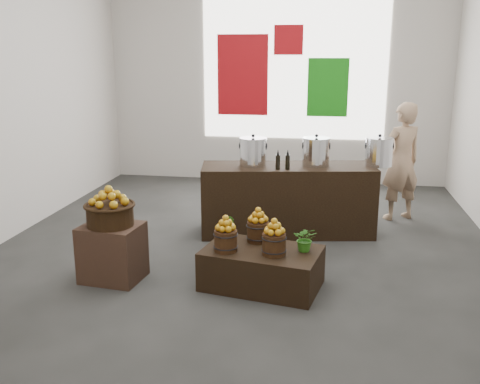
% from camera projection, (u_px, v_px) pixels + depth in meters
% --- Properties ---
extents(ground, '(7.00, 7.00, 0.00)m').
position_uv_depth(ground, '(246.00, 246.00, 6.54)').
color(ground, '#363634').
rests_on(ground, ground).
extents(back_wall, '(6.00, 0.04, 4.00)m').
position_uv_depth(back_wall, '(277.00, 70.00, 9.37)').
color(back_wall, beige).
rests_on(back_wall, ground).
extents(back_opening, '(3.20, 0.02, 2.40)m').
position_uv_depth(back_opening, '(294.00, 70.00, 9.31)').
color(back_opening, white).
rests_on(back_opening, back_wall).
extents(deco_red_left, '(0.90, 0.04, 1.40)m').
position_uv_depth(deco_red_left, '(243.00, 75.00, 9.46)').
color(deco_red_left, '#A30C12').
rests_on(deco_red_left, back_wall).
extents(deco_green_right, '(0.70, 0.04, 1.00)m').
position_uv_depth(deco_green_right, '(328.00, 88.00, 9.28)').
color(deco_green_right, '#188013').
rests_on(deco_green_right, back_wall).
extents(deco_red_upper, '(0.50, 0.04, 0.50)m').
position_uv_depth(deco_red_upper, '(289.00, 40.00, 9.18)').
color(deco_red_upper, '#A30C12').
rests_on(deco_red_upper, back_wall).
extents(crate, '(0.64, 0.55, 0.59)m').
position_uv_depth(crate, '(113.00, 252.00, 5.51)').
color(crate, '#472E21').
rests_on(crate, ground).
extents(wicker_basket, '(0.47, 0.47, 0.21)m').
position_uv_depth(wicker_basket, '(110.00, 215.00, 5.41)').
color(wicker_basket, black).
rests_on(wicker_basket, crate).
extents(apples_in_basket, '(0.37, 0.37, 0.20)m').
position_uv_depth(apples_in_basket, '(109.00, 196.00, 5.36)').
color(apples_in_basket, maroon).
rests_on(apples_in_basket, wicker_basket).
extents(display_table, '(1.25, 0.91, 0.39)m').
position_uv_depth(display_table, '(262.00, 268.00, 5.36)').
color(display_table, black).
rests_on(display_table, ground).
extents(apple_bucket_front_left, '(0.23, 0.23, 0.21)m').
position_uv_depth(apple_bucket_front_left, '(226.00, 241.00, 5.25)').
color(apple_bucket_front_left, '#3D2510').
rests_on(apple_bucket_front_left, display_table).
extents(apples_in_bucket_front_left, '(0.17, 0.17, 0.15)m').
position_uv_depth(apples_in_bucket_front_left, '(226.00, 223.00, 5.20)').
color(apples_in_bucket_front_left, maroon).
rests_on(apples_in_bucket_front_left, apple_bucket_front_left).
extents(apple_bucket_front_right, '(0.23, 0.23, 0.21)m').
position_uv_depth(apple_bucket_front_right, '(274.00, 244.00, 5.15)').
color(apple_bucket_front_right, '#3D2510').
rests_on(apple_bucket_front_right, display_table).
extents(apples_in_bucket_front_right, '(0.17, 0.17, 0.15)m').
position_uv_depth(apples_in_bucket_front_right, '(274.00, 226.00, 5.11)').
color(apples_in_bucket_front_right, maroon).
rests_on(apples_in_bucket_front_right, apple_bucket_front_right).
extents(apple_bucket_rear, '(0.23, 0.23, 0.21)m').
position_uv_depth(apple_bucket_rear, '(258.00, 232.00, 5.51)').
color(apple_bucket_rear, '#3D2510').
rests_on(apple_bucket_rear, display_table).
extents(apples_in_bucket_rear, '(0.17, 0.17, 0.15)m').
position_uv_depth(apples_in_bucket_rear, '(258.00, 215.00, 5.47)').
color(apples_in_bucket_rear, maroon).
rests_on(apples_in_bucket_rear, apple_bucket_rear).
extents(herb_garnish_right, '(0.23, 0.20, 0.25)m').
position_uv_depth(herb_garnish_right, '(305.00, 239.00, 5.24)').
color(herb_garnish_right, '#276815').
rests_on(herb_garnish_right, display_table).
extents(herb_garnish_left, '(0.19, 0.18, 0.29)m').
position_uv_depth(herb_garnish_left, '(227.00, 228.00, 5.51)').
color(herb_garnish_left, '#276815').
rests_on(herb_garnish_left, display_table).
extents(counter, '(2.28, 1.06, 0.90)m').
position_uv_depth(counter, '(287.00, 200.00, 6.91)').
color(counter, black).
rests_on(counter, ground).
extents(stock_pot_left, '(0.34, 0.34, 0.34)m').
position_uv_depth(stock_pot_left, '(253.00, 153.00, 6.75)').
color(stock_pot_left, silver).
rests_on(stock_pot_left, counter).
extents(stock_pot_center, '(0.34, 0.34, 0.34)m').
position_uv_depth(stock_pot_center, '(316.00, 153.00, 6.75)').
color(stock_pot_center, silver).
rests_on(stock_pot_center, counter).
extents(stock_pot_right, '(0.34, 0.34, 0.34)m').
position_uv_depth(stock_pot_right, '(379.00, 152.00, 6.76)').
color(stock_pot_right, silver).
rests_on(stock_pot_right, counter).
extents(oil_cruets, '(0.17, 0.09, 0.25)m').
position_uv_depth(oil_cruets, '(290.00, 159.00, 6.55)').
color(oil_cruets, black).
rests_on(oil_cruets, counter).
extents(shopper, '(0.72, 0.64, 1.65)m').
position_uv_depth(shopper, '(401.00, 162.00, 7.40)').
color(shopper, tan).
rests_on(shopper, ground).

